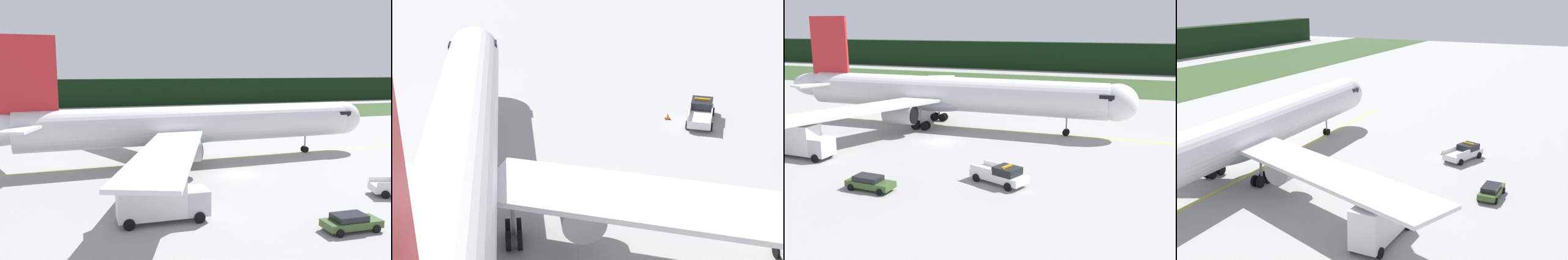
% 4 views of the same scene
% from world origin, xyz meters
% --- Properties ---
extents(ground, '(320.00, 320.00, 0.00)m').
position_xyz_m(ground, '(0.00, 0.00, 0.00)').
color(ground, '#9C9C99').
extents(grass_verge, '(320.00, 34.09, 0.04)m').
position_xyz_m(grass_verge, '(0.00, 61.34, 0.02)').
color(grass_verge, '#324D26').
rests_on(grass_verge, ground).
extents(distant_tree_line, '(288.00, 5.91, 9.02)m').
position_xyz_m(distant_tree_line, '(0.00, 95.55, 4.51)').
color(distant_tree_line, black).
rests_on(distant_tree_line, ground).
extents(taxiway_centerline_main, '(70.52, 2.18, 0.01)m').
position_xyz_m(taxiway_centerline_main, '(-2.22, 8.41, 0.00)').
color(taxiway_centerline_main, yellow).
rests_on(taxiway_centerline_main, ground).
extents(airliner, '(53.12, 52.29, 15.79)m').
position_xyz_m(airliner, '(-3.12, 8.39, 4.73)').
color(airliner, silver).
rests_on(airliner, ground).
extents(catering_truck, '(7.28, 2.84, 3.90)m').
position_xyz_m(catering_truck, '(-11.58, -11.41, 1.95)').
color(catering_truck, silver).
rests_on(catering_truck, ground).
extents(staff_car, '(4.46, 2.06, 1.30)m').
position_xyz_m(staff_car, '(1.59, -17.51, 0.70)').
color(staff_car, '#3A5627').
rests_on(staff_car, ground).
extents(apron_cone, '(0.48, 0.48, 0.61)m').
position_xyz_m(apron_cone, '(12.85, -8.96, 0.29)').
color(apron_cone, black).
rests_on(apron_cone, ground).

